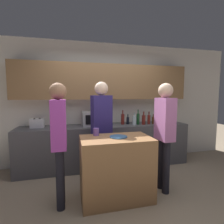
# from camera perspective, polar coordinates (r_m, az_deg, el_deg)

# --- Properties ---
(ground_plane) EXTENTS (14.00, 14.00, 0.00)m
(ground_plane) POSITION_cam_1_polar(r_m,az_deg,el_deg) (2.82, 4.61, -27.65)
(ground_plane) COLOR gray
(back_wall) EXTENTS (6.40, 0.40, 2.70)m
(back_wall) POSITION_cam_1_polar(r_m,az_deg,el_deg) (3.97, -2.81, 5.49)
(back_wall) COLOR silver
(back_wall) RESTS_ON ground_plane
(back_counter) EXTENTS (3.60, 0.62, 0.90)m
(back_counter) POSITION_cam_1_polar(r_m,az_deg,el_deg) (3.86, -1.96, -10.90)
(back_counter) COLOR #4C4C51
(back_counter) RESTS_ON ground_plane
(kitchen_island) EXTENTS (1.03, 0.62, 0.93)m
(kitchen_island) POSITION_cam_1_polar(r_m,az_deg,el_deg) (2.72, 1.31, -17.82)
(kitchen_island) COLOR #996B42
(kitchen_island) RESTS_ON ground_plane
(microwave) EXTENTS (0.52, 0.39, 0.30)m
(microwave) POSITION_cam_1_polar(r_m,az_deg,el_deg) (3.75, -5.76, -2.08)
(microwave) COLOR #B7BABC
(microwave) RESTS_ON back_counter
(toaster) EXTENTS (0.26, 0.16, 0.18)m
(toaster) POSITION_cam_1_polar(r_m,az_deg,el_deg) (3.78, -23.24, -3.37)
(toaster) COLOR silver
(toaster) RESTS_ON back_counter
(potted_plant) EXTENTS (0.14, 0.14, 0.39)m
(potted_plant) POSITION_cam_1_polar(r_m,az_deg,el_deg) (4.36, 18.05, -0.61)
(potted_plant) COLOR #333D4C
(potted_plant) RESTS_ON back_counter
(bottle_0) EXTENTS (0.07, 0.07, 0.32)m
(bottle_0) POSITION_cam_1_polar(r_m,az_deg,el_deg) (3.85, 3.51, -2.28)
(bottle_0) COLOR maroon
(bottle_0) RESTS_ON back_counter
(bottle_1) EXTENTS (0.06, 0.06, 0.22)m
(bottle_1) POSITION_cam_1_polar(r_m,az_deg,el_deg) (3.90, 5.19, -2.74)
(bottle_1) COLOR black
(bottle_1) RESTS_ON back_counter
(bottle_2) EXTENTS (0.09, 0.09, 0.26)m
(bottle_2) POSITION_cam_1_polar(r_m,az_deg,el_deg) (3.83, 7.33, -2.67)
(bottle_2) COLOR silver
(bottle_2) RESTS_ON back_counter
(bottle_3) EXTENTS (0.07, 0.07, 0.33)m
(bottle_3) POSITION_cam_1_polar(r_m,az_deg,el_deg) (3.90, 8.48, -2.18)
(bottle_3) COLOR #194723
(bottle_3) RESTS_ON back_counter
(bottle_4) EXTENTS (0.08, 0.08, 0.29)m
(bottle_4) POSITION_cam_1_polar(r_m,az_deg,el_deg) (3.90, 10.29, -2.44)
(bottle_4) COLOR maroon
(bottle_4) RESTS_ON back_counter
(bottle_5) EXTENTS (0.07, 0.07, 0.28)m
(bottle_5) POSITION_cam_1_polar(r_m,az_deg,el_deg) (3.97, 11.95, -2.35)
(bottle_5) COLOR maroon
(bottle_5) RESTS_ON back_counter
(bottle_6) EXTENTS (0.06, 0.06, 0.22)m
(bottle_6) POSITION_cam_1_polar(r_m,az_deg,el_deg) (4.02, 13.30, -2.62)
(bottle_6) COLOR #472814
(bottle_6) RESTS_ON back_counter
(plate_on_island) EXTENTS (0.26, 0.26, 0.01)m
(plate_on_island) POSITION_cam_1_polar(r_m,az_deg,el_deg) (2.59, 2.11, -8.07)
(plate_on_island) COLOR #2D5684
(plate_on_island) RESTS_ON kitchen_island
(cup_0) EXTENTS (0.09, 0.09, 0.11)m
(cup_0) POSITION_cam_1_polar(r_m,az_deg,el_deg) (2.70, -5.22, -6.46)
(cup_0) COLOR #7856B4
(cup_0) RESTS_ON kitchen_island
(person_left) EXTENTS (0.37, 0.25, 1.77)m
(person_left) POSITION_cam_1_polar(r_m,az_deg,el_deg) (3.07, -3.43, -3.41)
(person_left) COLOR black
(person_left) RESTS_ON ground_plane
(person_center) EXTENTS (0.23, 0.34, 1.73)m
(person_center) POSITION_cam_1_polar(r_m,az_deg,el_deg) (2.87, 16.79, -4.88)
(person_center) COLOR black
(person_center) RESTS_ON ground_plane
(person_right) EXTENTS (0.22, 0.34, 1.71)m
(person_right) POSITION_cam_1_polar(r_m,az_deg,el_deg) (2.47, -16.89, -6.95)
(person_right) COLOR black
(person_right) RESTS_ON ground_plane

